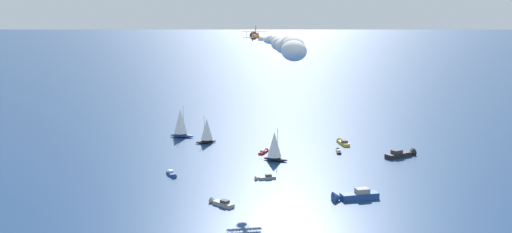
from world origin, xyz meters
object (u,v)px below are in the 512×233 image
Objects in this scene: motorboat_ahead at (343,143)px; biplane_lead at (256,36)px; sailboat_offshore at (207,131)px; motorboat_far_stbd at (264,152)px; sailboat_outer_ring_c at (275,146)px; motorboat_outer_ring_a at (172,174)px; wingwalker_lead at (256,28)px; motorboat_near_centre at (339,151)px; motorboat_inshore at (353,196)px; motorboat_outer_ring_b at (402,154)px; motorboat_mid_cluster at (264,178)px; motorboat_far_port at (221,203)px; sailboat_trailing at (181,123)px.

biplane_lead is at bearing -154.47° from motorboat_ahead.
sailboat_offshore is 1.20× the size of motorboat_ahead.
sailboat_outer_ring_c reaches higher than motorboat_far_stbd.
wingwalker_lead reaches higher than motorboat_outer_ring_a.
motorboat_inshore reaches higher than motorboat_near_centre.
motorboat_mid_cluster is at bearing -169.05° from motorboat_outer_ring_b.
motorboat_far_port is at bearing -135.12° from motorboat_mid_cluster.
wingwalker_lead reaches higher than sailboat_trailing.
sailboat_offshore reaches higher than motorboat_outer_ring_b.
motorboat_far_port is 0.73× the size of sailboat_offshore.
sailboat_outer_ring_c is (25.97, 33.64, 3.86)m from motorboat_far_port.
motorboat_near_centre is at bearing 37.34° from motorboat_far_port.
motorboat_outer_ring_b is 7.16× the size of wingwalker_lead.
motorboat_outer_ring_a is 68.93m from motorboat_outer_ring_b.
motorboat_far_stbd is 0.62× the size of motorboat_ahead.
motorboat_inshore is 1.17× the size of sailboat_outer_ring_c.
motorboat_outer_ring_a reaches higher than motorboat_mid_cluster.
motorboat_outer_ring_a is at bearing 178.14° from motorboat_outer_ring_b.
sailboat_outer_ring_c is at bearing -156.11° from motorboat_ahead.
motorboat_ahead is 0.70× the size of motorboat_outer_ring_b.
motorboat_outer_ring_a is (-59.87, -18.38, -0.14)m from motorboat_ahead.
sailboat_offshore is 0.83× the size of motorboat_outer_ring_b.
motorboat_far_port is at bearing -127.67° from sailboat_outer_ring_c.
motorboat_near_centre is 18.91m from motorboat_outer_ring_b.
motorboat_inshore is at bearing -114.53° from motorboat_ahead.
motorboat_far_stbd is at bearing 26.51° from motorboat_outer_ring_a.
motorboat_outer_ring_a is 43.35m from biplane_lead.
motorboat_far_port is 0.87× the size of motorboat_ahead.
motorboat_ahead is at bearing 25.53° from biplane_lead.
motorboat_far_port is 0.69× the size of sailboat_outer_ring_c.
sailboat_trailing is (-5.99, 11.58, 0.81)m from sailboat_offshore.
motorboat_mid_cluster is at bearing -109.66° from motorboat_far_stbd.
motorboat_far_stbd is 0.64× the size of biplane_lead.
motorboat_inshore is at bearing -76.02° from sailboat_offshore.
motorboat_far_stbd is at bearing -58.17° from sailboat_trailing.
sailboat_trailing reaches higher than motorboat_ahead.
motorboat_ahead reaches higher than motorboat_outer_ring_a.
motorboat_far_stbd is 0.42× the size of motorboat_inshore.
biplane_lead reaches higher than sailboat_trailing.
motorboat_far_port is 64.11m from sailboat_offshore.
motorboat_ahead is 31.36m from sailboat_outer_ring_c.
motorboat_outer_ring_b is at bearing -4.52° from biplane_lead.
motorboat_far_port is at bearing -78.95° from motorboat_outer_ring_a.
sailboat_trailing is at bearing 121.83° from motorboat_far_stbd.
motorboat_mid_cluster is (-31.50, -20.16, 0.03)m from motorboat_near_centre.
biplane_lead is (24.11, 1.30, 36.00)m from motorboat_outer_ring_a.
sailboat_outer_ring_c reaches higher than motorboat_inshore.
motorboat_mid_cluster is 47.68m from motorboat_outer_ring_b.
motorboat_ahead is at bearing 25.48° from wingwalker_lead.
wingwalker_lead is (-44.81, 3.55, 37.77)m from motorboat_outer_ring_b.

